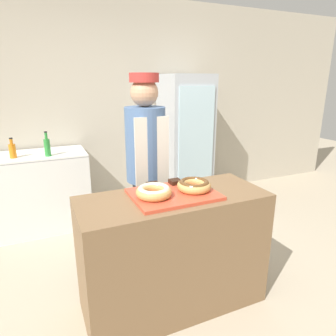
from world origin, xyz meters
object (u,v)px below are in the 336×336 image
Objects in this scene: donut_chocolate_glaze at (194,185)px; brownie_back_left at (153,185)px; bottle_orange at (12,150)px; donut_light_glaze at (154,191)px; baker_person at (146,170)px; beverage_fridge at (185,142)px; chest_freezer at (42,191)px; brownie_back_right at (175,182)px; serving_tray at (174,194)px; bottle_green at (47,147)px.

donut_chocolate_glaze is 0.31m from brownie_back_left.
donut_light_glaze is at bearing -60.80° from bottle_orange.
beverage_fridge reaches higher than baker_person.
chest_freezer is 0.59m from bottle_orange.
donut_light_glaze is 0.14× the size of baker_person.
chest_freezer is at bearing 111.59° from donut_light_glaze.
beverage_fridge is 8.17× the size of bottle_orange.
bottle_orange is at bearing -157.14° from chest_freezer.
bottle_orange is (-1.19, 1.50, 0.04)m from brownie_back_right.
bottle_orange is (-0.94, 1.69, 0.02)m from donut_light_glaze.
donut_light_glaze is 0.24× the size of chest_freezer.
brownie_back_left is 0.05× the size of baker_person.
donut_light_glaze is at bearing -122.90° from beverage_fridge.
brownie_back_right reaches higher than chest_freezer.
bottle_orange is at bearing 119.20° from donut_light_glaze.
donut_chocolate_glaze is 1.97m from beverage_fridge.
bottle_orange reaches higher than serving_tray.
chest_freezer is (-0.86, 1.77, -0.46)m from serving_tray.
chest_freezer is at bearing 119.72° from donut_chocolate_glaze.
donut_chocolate_glaze is 0.61m from baker_person.
baker_person is at bearing 104.93° from donut_chocolate_glaze.
bottle_green is (0.11, -0.16, 0.55)m from chest_freezer.
brownie_back_left is 0.05× the size of beverage_fridge.
bottle_green is at bearing -10.50° from bottle_orange.
chest_freezer is at bearing 125.72° from baker_person.
baker_person is (0.16, 0.58, -0.03)m from donut_light_glaze.
beverage_fridge is 1.76m from bottle_green.
serving_tray is at bearing -64.82° from bottle_green.
baker_person is 1.56m from bottle_orange.
donut_light_glaze is 0.92× the size of bottle_green.
serving_tray is 2.00m from bottle_orange.
donut_light_glaze is 2.89× the size of brownie_back_right.
bottle_green is 1.25× the size of bottle_orange.
bottle_green is (-1.75, -0.16, 0.12)m from beverage_fridge.
serving_tray is 6.96× the size of brownie_back_left.
brownie_back_right is 0.05× the size of baker_person.
chest_freezer is 0.59m from bottle_green.
serving_tray is 2.41× the size of donut_chocolate_glaze.
brownie_back_right is 0.41m from baker_person.
baker_person is 0.99× the size of beverage_fridge.
serving_tray is at bearing -61.39° from brownie_back_left.
donut_light_glaze is (-0.16, -0.01, 0.05)m from serving_tray.
baker_person reaches higher than brownie_back_left.
donut_light_glaze reaches higher than brownie_back_left.
baker_person reaches higher than serving_tray.
bottle_orange is at bearing -177.46° from beverage_fridge.
donut_chocolate_glaze is at bearing -75.07° from baker_person.
baker_person reaches higher than brownie_back_right.
beverage_fridge is at bearing 2.54° from bottle_orange.
bottle_green is (-0.76, 1.61, 0.09)m from serving_tray.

